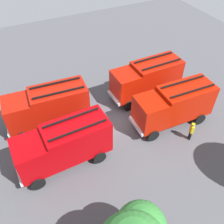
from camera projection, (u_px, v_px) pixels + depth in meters
ground_plane at (112, 123)px, 22.80m from camera, size 50.88×50.88×0.00m
fire_truck_0 at (147, 78)px, 24.29m from camera, size 7.24×2.86×3.88m
fire_truck_1 at (48, 106)px, 21.31m from camera, size 7.35×3.16×3.88m
fire_truck_2 at (174, 104)px, 21.44m from camera, size 7.28×2.95×3.88m
fire_truck_3 at (64, 144)px, 18.23m from camera, size 7.29×2.99×3.88m
firefighter_0 at (144, 73)px, 26.97m from camera, size 0.28×0.42×1.69m
firefighter_1 at (79, 94)px, 24.50m from camera, size 0.48×0.42×1.60m
firefighter_2 at (191, 130)px, 20.71m from camera, size 0.37×0.48×1.83m
traffic_cone_0 at (41, 108)px, 23.84m from camera, size 0.39×0.39×0.56m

